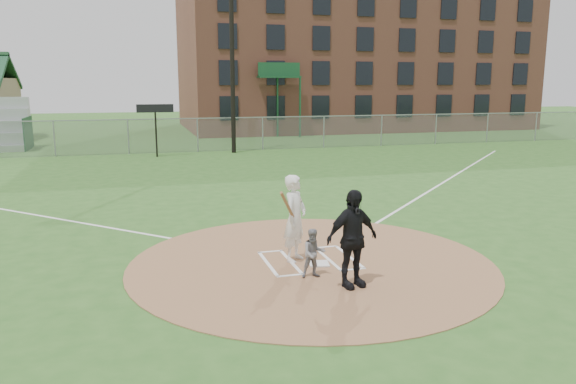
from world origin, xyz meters
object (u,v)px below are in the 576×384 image
object	(u,v)px
catcher	(314,253)
umpire	(352,239)
batter_at_plate	(295,218)
home_plate	(319,264)

from	to	relation	value
catcher	umpire	size ratio (longest dim) A/B	0.53
catcher	batter_at_plate	size ratio (longest dim) A/B	0.52
home_plate	catcher	distance (m)	1.01
home_plate	batter_at_plate	distance (m)	1.18
catcher	batter_at_plate	distance (m)	1.31
umpire	batter_at_plate	size ratio (longest dim) A/B	1.00
catcher	umpire	world-z (taller)	umpire
home_plate	umpire	bearing A→B (deg)	-83.22
catcher	batter_at_plate	world-z (taller)	batter_at_plate
home_plate	umpire	world-z (taller)	umpire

